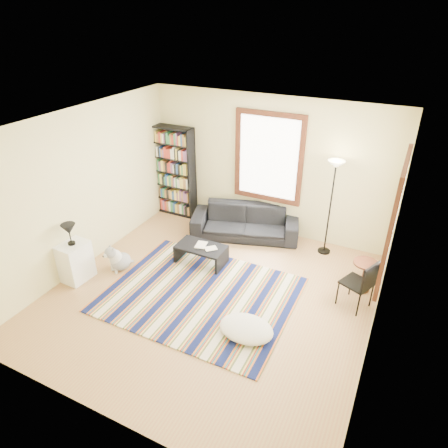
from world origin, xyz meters
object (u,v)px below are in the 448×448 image
at_px(bookshelf, 175,172).
at_px(side_table, 363,276).
at_px(sofa, 245,222).
at_px(white_cabinet, 76,262).
at_px(floor_cushion, 246,329).
at_px(floor_lamp, 330,209).
at_px(dog, 120,257).
at_px(coffee_table, 201,254).
at_px(folding_chair, 356,283).

xyz_separation_m(bookshelf, side_table, (4.29, -1.05, -0.73)).
xyz_separation_m(sofa, white_cabinet, (-2.02, -2.65, 0.04)).
bearing_deg(side_table, floor_cushion, -125.92).
bearing_deg(floor_lamp, sofa, -176.50).
bearing_deg(bookshelf, white_cabinet, -94.04).
height_order(side_table, white_cabinet, white_cabinet).
bearing_deg(bookshelf, dog, -83.17).
relative_size(floor_lamp, dog, 3.62).
bearing_deg(dog, white_cabinet, -110.77).
distance_m(coffee_table, folding_chair, 2.76).
height_order(coffee_table, side_table, side_table).
bearing_deg(folding_chair, white_cabinet, -138.88).
relative_size(sofa, dog, 4.19).
bearing_deg(dog, floor_lamp, 54.59).
distance_m(bookshelf, floor_lamp, 3.46).
relative_size(sofa, side_table, 3.99).
bearing_deg(bookshelf, floor_cushion, -44.04).
xyz_separation_m(floor_lamp, dog, (-3.17, -2.19, -0.67)).
distance_m(coffee_table, side_table, 2.85).
bearing_deg(bookshelf, floor_lamp, -2.82).
bearing_deg(floor_cushion, bookshelf, 135.96).
xyz_separation_m(bookshelf, floor_cushion, (2.97, -2.87, -0.90)).
bearing_deg(dog, floor_cushion, 9.11).
xyz_separation_m(sofa, floor_lamp, (1.64, 0.10, 0.62)).
bearing_deg(coffee_table, folding_chair, 0.49).
bearing_deg(white_cabinet, folding_chair, 20.43).
bearing_deg(dog, folding_chair, 31.79).
bearing_deg(floor_cushion, sofa, 113.98).
relative_size(bookshelf, coffee_table, 2.22).
bearing_deg(folding_chair, bookshelf, -176.11).
bearing_deg(folding_chair, floor_cushion, -109.72).
distance_m(sofa, folding_chair, 2.74).
xyz_separation_m(sofa, floor_cushion, (1.16, -2.60, -0.21)).
xyz_separation_m(floor_cushion, white_cabinet, (-3.18, -0.05, 0.25)).
bearing_deg(side_table, sofa, 162.59).
xyz_separation_m(floor_cushion, dog, (-2.69, 0.52, 0.16)).
bearing_deg(coffee_table, sofa, 76.01).
relative_size(sofa, folding_chair, 2.50).
xyz_separation_m(floor_lamp, side_table, (0.84, -0.88, -0.66)).
distance_m(sofa, bookshelf, 1.96).
relative_size(sofa, floor_cushion, 2.66).
relative_size(floor_lamp, folding_chair, 2.16).
bearing_deg(floor_lamp, dog, -145.38).
relative_size(sofa, floor_lamp, 1.16).
relative_size(white_cabinet, dog, 1.36).
xyz_separation_m(bookshelf, dog, (0.28, -2.36, -0.74)).
bearing_deg(coffee_table, white_cabinet, -141.10).
distance_m(sofa, white_cabinet, 3.34).
xyz_separation_m(sofa, folding_chair, (2.43, -1.26, 0.12)).
bearing_deg(folding_chair, sofa, 176.32).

